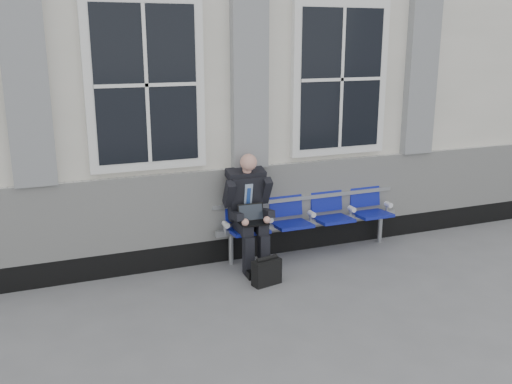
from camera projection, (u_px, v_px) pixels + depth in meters
name	position (u px, v px, depth m)	size (l,w,h in m)	color
ground	(370.00, 289.00, 6.46)	(70.00, 70.00, 0.00)	slate
station_building	(255.00, 73.00, 8.99)	(14.40, 4.40, 4.49)	silver
bench	(309.00, 212.00, 7.47)	(2.60, 0.47, 0.91)	#9EA0A3
businessman	(249.00, 206.00, 6.97)	(0.58, 0.78, 1.42)	black
briefcase	(267.00, 272.00, 6.56)	(0.36, 0.21, 0.35)	black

